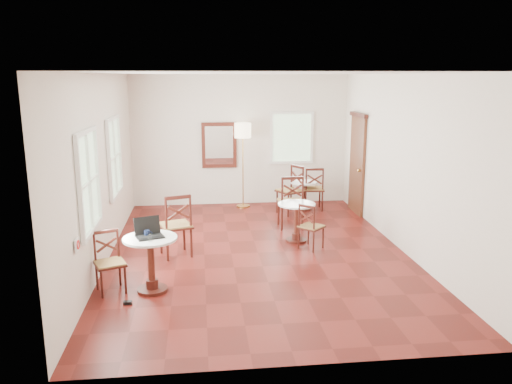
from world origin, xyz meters
TOP-DOWN VIEW (x-y plane):
  - ground at (0.00, 0.00)m, footprint 7.00×7.00m
  - room_shell at (-0.06, 0.27)m, footprint 5.02×7.02m
  - cafe_table_near at (-1.66, -1.40)m, footprint 0.75×0.75m
  - cafe_table_mid at (0.77, 0.54)m, footprint 0.68×0.68m
  - cafe_table_back at (1.35, 2.73)m, footprint 0.61×0.61m
  - chair_near_a at (-1.38, 0.00)m, footprint 0.63×0.63m
  - chair_near_b at (-2.24, -1.34)m, footprint 0.51×0.51m
  - chair_mid_a at (0.81, 1.39)m, footprint 0.50×0.50m
  - chair_mid_b at (0.93, 0.10)m, footprint 0.53×0.53m
  - chair_back_a at (1.57, 2.70)m, footprint 0.49×0.49m
  - chair_back_b at (1.01, 2.46)m, footprint 0.66×0.66m
  - floor_lamp at (0.02, 3.15)m, footprint 0.38×0.38m
  - laptop at (-1.68, -1.35)m, footprint 0.44×0.40m
  - mouse at (-1.62, -1.37)m, footprint 0.12×0.09m
  - navy_mug at (-1.70, -1.37)m, footprint 0.11×0.08m
  - water_glass at (-1.64, -1.58)m, footprint 0.06×0.06m
  - power_adapter at (-1.95, -1.81)m, footprint 0.11×0.07m

SIDE VIEW (x-z plane):
  - ground at x=0.00m, z-range 0.00..0.00m
  - power_adapter at x=-1.95m, z-range 0.00..0.04m
  - cafe_table_back at x=1.35m, z-range 0.08..0.72m
  - chair_mid_b at x=0.93m, z-range 0.00..0.81m
  - chair_near_b at x=-2.24m, z-range 0.00..0.86m
  - cafe_table_mid at x=0.77m, z-range 0.08..0.80m
  - cafe_table_near at x=-1.66m, z-range 0.09..0.88m
  - chair_back_a at x=1.57m, z-range 0.00..0.98m
  - chair_back_b at x=1.01m, z-range 0.00..1.05m
  - chair_mid_a at x=0.81m, z-range 0.00..1.07m
  - chair_near_a at x=-1.38m, z-range 0.00..1.07m
  - mouse at x=-1.62m, z-range 0.79..0.83m
  - navy_mug at x=-1.70m, z-range 0.79..0.88m
  - water_glass at x=-1.64m, z-range 0.79..0.89m
  - laptop at x=-1.68m, z-range 0.73..0.98m
  - floor_lamp at x=0.02m, z-range 0.67..2.61m
  - room_shell at x=-0.06m, z-range 0.38..3.39m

